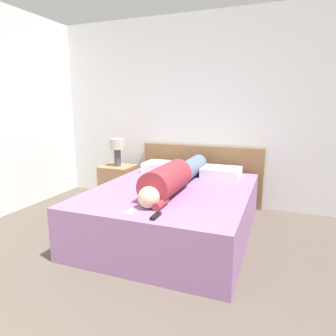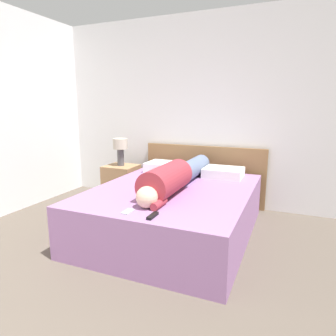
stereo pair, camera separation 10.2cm
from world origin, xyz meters
The scene contains 10 objects.
wall_back centered at (0.00, 3.95, 1.30)m, with size 5.59×0.06×2.60m.
bed centered at (0.00, 2.75, 0.26)m, with size 1.61×2.01×0.51m.
headboard centered at (0.00, 3.88, 0.42)m, with size 1.73×0.04×0.83m.
nightstand centered at (-1.12, 3.50, 0.27)m, with size 0.45×0.41×0.53m.
table_lamp centered at (-1.12, 3.50, 0.80)m, with size 0.20×0.20×0.39m.
person_lying centered at (0.02, 2.74, 0.65)m, with size 0.31×1.73×0.31m.
pillow_near_headboard centered at (-0.40, 3.46, 0.58)m, with size 0.50×0.38×0.13m.
pillow_second centered at (0.38, 3.46, 0.57)m, with size 0.47×0.38×0.11m.
tv_remote centered at (0.17, 1.88, 0.53)m, with size 0.04×0.15×0.02m.
cell_phone centered at (-0.07, 1.90, 0.52)m, with size 0.06×0.13×0.01m.
Camera 2 is at (1.16, -0.15, 1.39)m, focal length 32.00 mm.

